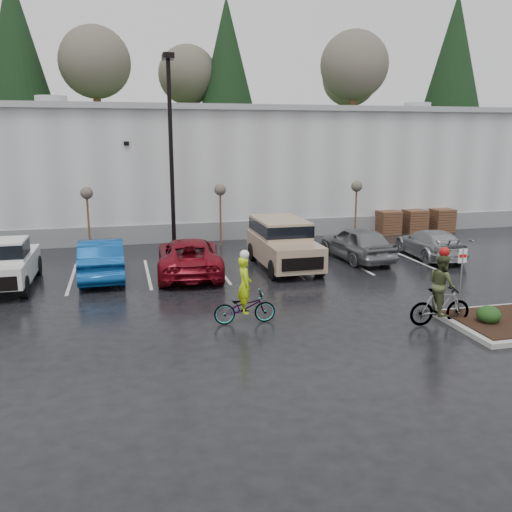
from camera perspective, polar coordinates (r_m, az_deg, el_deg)
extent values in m
plane|color=black|center=(16.54, 9.82, -7.45)|extent=(120.00, 120.00, 0.00)
cube|color=silver|center=(36.78, -4.04, 9.31)|extent=(60.00, 15.00, 7.00)
cube|color=slate|center=(29.76, -1.39, 2.73)|extent=(60.00, 0.12, 1.00)
cube|color=#999B9E|center=(36.75, -4.13, 14.85)|extent=(60.50, 15.50, 0.30)
cube|color=#24401A|center=(59.56, -8.00, 10.02)|extent=(80.00, 25.00, 6.00)
cylinder|color=black|center=(26.29, -8.90, 10.04)|extent=(0.20, 0.20, 9.00)
cube|color=black|center=(26.49, -9.26, 20.03)|extent=(0.50, 1.00, 0.25)
cylinder|color=#4B2D1E|center=(27.52, -17.20, 3.25)|extent=(0.10, 0.10, 2.80)
sphere|color=#554E44|center=(27.33, -17.41, 6.35)|extent=(0.60, 0.60, 0.60)
cylinder|color=#4B2D1E|center=(27.92, -3.75, 3.92)|extent=(0.10, 0.10, 2.80)
sphere|color=#554E44|center=(27.73, -3.80, 6.98)|extent=(0.60, 0.60, 0.60)
cylinder|color=#4B2D1E|center=(30.16, 10.44, 4.39)|extent=(0.10, 0.10, 2.80)
sphere|color=#554E44|center=(29.99, 10.56, 7.22)|extent=(0.60, 0.60, 0.60)
cube|color=#4B2D1E|center=(32.25, 13.71, 3.46)|extent=(1.20, 1.20, 1.35)
cube|color=#4B2D1E|center=(33.07, 16.33, 3.53)|extent=(1.20, 1.20, 1.35)
cube|color=#4B2D1E|center=(34.02, 18.96, 3.60)|extent=(1.20, 1.20, 1.35)
ellipsoid|color=#193713|center=(17.58, 23.30, -5.69)|extent=(0.70, 0.70, 0.52)
cylinder|color=gray|center=(18.20, 20.72, -2.60)|extent=(0.05, 0.05, 2.20)
cube|color=white|center=(18.01, 20.93, 0.01)|extent=(0.30, 0.02, 0.45)
cube|color=red|center=(18.00, 20.95, 0.00)|extent=(0.26, 0.02, 0.10)
imported|color=navy|center=(22.55, -15.95, -0.20)|extent=(1.80, 4.92, 1.61)
imported|color=maroon|center=(22.36, -7.05, -0.04)|extent=(2.97, 5.62, 1.51)
imported|color=slate|center=(25.21, 10.58, 1.36)|extent=(2.24, 4.75, 1.57)
imported|color=#9EA2A5|center=(26.55, 17.86, 1.26)|extent=(2.22, 4.71, 1.33)
imported|color=#3F3F44|center=(16.54, -1.20, -5.44)|extent=(1.91, 0.73, 0.99)
imported|color=#AED70B|center=(16.33, -1.21, -3.04)|extent=(0.44, 0.65, 1.73)
sphere|color=silver|center=(16.11, -1.22, 0.14)|extent=(0.29, 0.29, 0.29)
imported|color=#3F3F44|center=(17.29, 18.81, -5.04)|extent=(1.88, 0.66, 1.16)
imported|color=#3B4424|center=(17.10, 18.97, -2.86)|extent=(0.54, 0.92, 1.83)
sphere|color=#990C0C|center=(16.87, 19.22, 0.41)|extent=(0.30, 0.30, 0.30)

